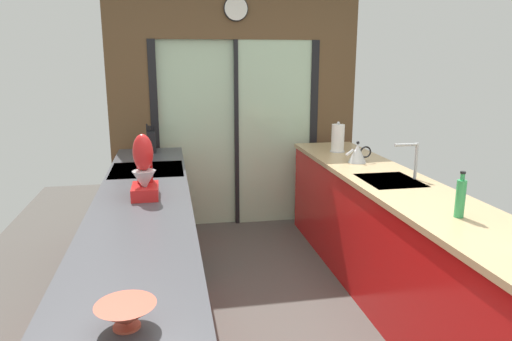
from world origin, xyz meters
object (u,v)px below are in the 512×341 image
oven_range (150,223)px  mixing_bowl (126,315)px  paper_towel_roll (338,138)px  knife_block (151,141)px  kettle (358,153)px  stand_mixer (144,173)px  soap_bottle_far (460,198)px

oven_range → mixing_bowl: (0.02, -2.38, 0.51)m
oven_range → paper_towel_roll: paper_towel_roll is taller
oven_range → knife_block: knife_block is taller
mixing_bowl → kettle: size_ratio=0.87×
stand_mixer → soap_bottle_far: bearing=-22.7°
oven_range → paper_towel_roll: (1.80, 0.42, 0.60)m
soap_bottle_far → oven_range: bearing=139.1°
soap_bottle_far → paper_towel_roll: paper_towel_roll is taller
oven_range → mixing_bowl: size_ratio=4.45×
mixing_bowl → knife_block: bearing=90.0°
soap_bottle_far → paper_towel_roll: size_ratio=0.91×
knife_block → kettle: knife_block is taller
knife_block → mixing_bowl: bearing=-90.0°
knife_block → paper_towel_roll: size_ratio=0.93×
soap_bottle_far → paper_towel_roll: 1.98m
oven_range → soap_bottle_far: (1.80, -1.56, 0.58)m
mixing_bowl → knife_block: size_ratio=0.75×
stand_mixer → mixing_bowl: bearing=-90.0°
knife_block → kettle: bearing=-24.4°
stand_mixer → paper_towel_roll: 2.17m
stand_mixer → kettle: stand_mixer is taller
oven_range → stand_mixer: stand_mixer is taller
oven_range → soap_bottle_far: size_ratio=3.42×
knife_block → stand_mixer: (0.00, -1.55, 0.05)m
stand_mixer → oven_range: bearing=91.3°
mixing_bowl → paper_towel_roll: size_ratio=0.70×
oven_range → paper_towel_roll: 1.94m
oven_range → soap_bottle_far: 2.45m
oven_range → soap_bottle_far: soap_bottle_far is taller
knife_block → kettle: (1.78, -0.81, -0.02)m
mixing_bowl → kettle: 2.92m
mixing_bowl → knife_block: 3.12m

